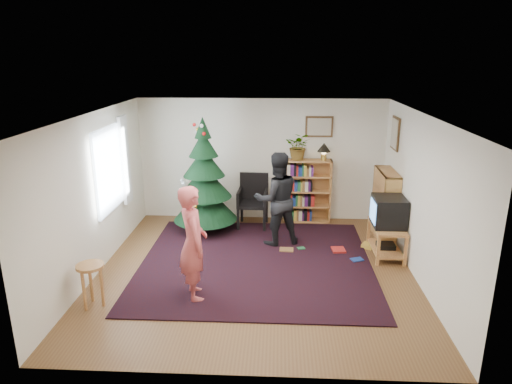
{
  "coord_description": "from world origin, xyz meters",
  "views": [
    {
      "loc": [
        0.35,
        -6.64,
        3.36
      ],
      "look_at": [
        -0.02,
        0.74,
        1.1
      ],
      "focal_mm": 32.0,
      "sensor_mm": 36.0,
      "label": 1
    }
  ],
  "objects_px": {
    "stool": "(91,274)",
    "person_by_chair": "(277,199)",
    "picture_back": "(319,127)",
    "table_lamp": "(324,148)",
    "tv_stand": "(386,238)",
    "picture_right": "(395,133)",
    "person_standing": "(193,243)",
    "bookshelf_right": "(385,204)",
    "christmas_tree": "(205,185)",
    "bookshelf_back": "(307,190)",
    "potted_plant": "(299,146)",
    "armchair": "(253,198)",
    "crt_tv": "(389,211)"
  },
  "relations": [
    {
      "from": "potted_plant",
      "to": "christmas_tree",
      "type": "bearing_deg",
      "value": -160.63
    },
    {
      "from": "picture_back",
      "to": "bookshelf_back",
      "type": "bearing_deg",
      "value": -146.12
    },
    {
      "from": "tv_stand",
      "to": "person_by_chair",
      "type": "xyz_separation_m",
      "value": [
        -1.89,
        0.42,
        0.53
      ]
    },
    {
      "from": "bookshelf_back",
      "to": "bookshelf_right",
      "type": "relative_size",
      "value": 1.0
    },
    {
      "from": "table_lamp",
      "to": "bookshelf_right",
      "type": "bearing_deg",
      "value": -37.55
    },
    {
      "from": "table_lamp",
      "to": "tv_stand",
      "type": "bearing_deg",
      "value": -59.2
    },
    {
      "from": "potted_plant",
      "to": "bookshelf_back",
      "type": "bearing_deg",
      "value": 0.0
    },
    {
      "from": "picture_back",
      "to": "picture_right",
      "type": "bearing_deg",
      "value": -28.69
    },
    {
      "from": "tv_stand",
      "to": "crt_tv",
      "type": "distance_m",
      "value": 0.47
    },
    {
      "from": "christmas_tree",
      "to": "picture_back",
      "type": "bearing_deg",
      "value": 19.23
    },
    {
      "from": "crt_tv",
      "to": "person_standing",
      "type": "bearing_deg",
      "value": -152.91
    },
    {
      "from": "bookshelf_right",
      "to": "crt_tv",
      "type": "bearing_deg",
      "value": 171.16
    },
    {
      "from": "picture_right",
      "to": "bookshelf_back",
      "type": "height_order",
      "value": "picture_right"
    },
    {
      "from": "picture_back",
      "to": "stool",
      "type": "xyz_separation_m",
      "value": [
        -3.33,
        -3.64,
        -1.47
      ]
    },
    {
      "from": "bookshelf_back",
      "to": "table_lamp",
      "type": "height_order",
      "value": "table_lamp"
    },
    {
      "from": "bookshelf_right",
      "to": "stool",
      "type": "height_order",
      "value": "bookshelf_right"
    },
    {
      "from": "crt_tv",
      "to": "table_lamp",
      "type": "xyz_separation_m",
      "value": [
        -0.97,
        1.63,
        0.74
      ]
    },
    {
      "from": "armchair",
      "to": "person_standing",
      "type": "distance_m",
      "value": 3.0
    },
    {
      "from": "christmas_tree",
      "to": "person_by_chair",
      "type": "bearing_deg",
      "value": -22.36
    },
    {
      "from": "picture_back",
      "to": "table_lamp",
      "type": "xyz_separation_m",
      "value": [
        0.1,
        -0.14,
        -0.41
      ]
    },
    {
      "from": "stool",
      "to": "person_by_chair",
      "type": "relative_size",
      "value": 0.36
    },
    {
      "from": "person_by_chair",
      "to": "table_lamp",
      "type": "height_order",
      "value": "person_by_chair"
    },
    {
      "from": "stool",
      "to": "person_by_chair",
      "type": "height_order",
      "value": "person_by_chair"
    },
    {
      "from": "christmas_tree",
      "to": "potted_plant",
      "type": "bearing_deg",
      "value": 19.37
    },
    {
      "from": "picture_back",
      "to": "armchair",
      "type": "relative_size",
      "value": 0.52
    },
    {
      "from": "tv_stand",
      "to": "person_by_chair",
      "type": "bearing_deg",
      "value": 167.46
    },
    {
      "from": "armchair",
      "to": "person_by_chair",
      "type": "height_order",
      "value": "person_by_chair"
    },
    {
      "from": "picture_right",
      "to": "bookshelf_back",
      "type": "distance_m",
      "value": 2.08
    },
    {
      "from": "stool",
      "to": "potted_plant",
      "type": "xyz_separation_m",
      "value": [
        2.93,
        3.51,
        1.09
      ]
    },
    {
      "from": "christmas_tree",
      "to": "potted_plant",
      "type": "height_order",
      "value": "christmas_tree"
    },
    {
      "from": "tv_stand",
      "to": "picture_right",
      "type": "bearing_deg",
      "value": 76.21
    },
    {
      "from": "tv_stand",
      "to": "picture_back",
      "type": "bearing_deg",
      "value": 121.24
    },
    {
      "from": "bookshelf_right",
      "to": "christmas_tree",
      "type": "bearing_deg",
      "value": 86.6
    },
    {
      "from": "picture_right",
      "to": "person_standing",
      "type": "xyz_separation_m",
      "value": [
        -3.3,
        -2.59,
        -1.12
      ]
    },
    {
      "from": "crt_tv",
      "to": "person_by_chair",
      "type": "bearing_deg",
      "value": 167.44
    },
    {
      "from": "christmas_tree",
      "to": "person_standing",
      "type": "relative_size",
      "value": 1.35
    },
    {
      "from": "bookshelf_back",
      "to": "armchair",
      "type": "distance_m",
      "value": 1.14
    },
    {
      "from": "person_standing",
      "to": "person_by_chair",
      "type": "xyz_separation_m",
      "value": [
        1.15,
        1.97,
        0.03
      ]
    },
    {
      "from": "bookshelf_right",
      "to": "crt_tv",
      "type": "height_order",
      "value": "bookshelf_right"
    },
    {
      "from": "picture_right",
      "to": "person_by_chair",
      "type": "xyz_separation_m",
      "value": [
        -2.15,
        -0.62,
        -1.09
      ]
    },
    {
      "from": "stool",
      "to": "person_by_chair",
      "type": "distance_m",
      "value": 3.42
    },
    {
      "from": "picture_right",
      "to": "christmas_tree",
      "type": "relative_size",
      "value": 0.27
    },
    {
      "from": "christmas_tree",
      "to": "bookshelf_right",
      "type": "bearing_deg",
      "value": -3.4
    },
    {
      "from": "picture_back",
      "to": "picture_right",
      "type": "distance_m",
      "value": 1.51
    },
    {
      "from": "picture_right",
      "to": "bookshelf_right",
      "type": "distance_m",
      "value": 1.32
    },
    {
      "from": "picture_back",
      "to": "tv_stand",
      "type": "height_order",
      "value": "picture_back"
    },
    {
      "from": "picture_back",
      "to": "armchair",
      "type": "xyz_separation_m",
      "value": [
        -1.3,
        -0.4,
        -1.38
      ]
    },
    {
      "from": "person_by_chair",
      "to": "bookshelf_right",
      "type": "bearing_deg",
      "value": 172.44
    },
    {
      "from": "stool",
      "to": "person_standing",
      "type": "bearing_deg",
      "value": 13.48
    },
    {
      "from": "person_by_chair",
      "to": "picture_back",
      "type": "bearing_deg",
      "value": -139.44
    }
  ]
}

